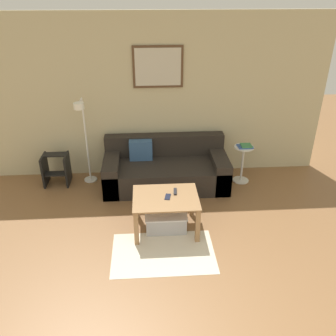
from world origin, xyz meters
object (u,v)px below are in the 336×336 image
(cell_phone, at_px, (168,197))
(couch, at_px, (165,169))
(side_table, at_px, (243,161))
(remote_control, at_px, (175,191))
(coffee_table, at_px, (166,203))
(floor_lamp, at_px, (84,132))
(storage_bin, at_px, (166,218))
(book_stack, at_px, (245,146))
(step_stool, at_px, (56,169))

(cell_phone, bearing_deg, couch, 99.73)
(side_table, relative_size, remote_control, 4.06)
(coffee_table, xyz_separation_m, floor_lamp, (-1.15, 1.24, 0.50))
(coffee_table, relative_size, floor_lamp, 0.60)
(floor_lamp, bearing_deg, storage_bin, -45.92)
(coffee_table, xyz_separation_m, cell_phone, (0.03, -0.00, 0.10))
(floor_lamp, height_order, book_stack, floor_lamp)
(floor_lamp, bearing_deg, coffee_table, -47.09)
(storage_bin, distance_m, step_stool, 2.09)
(side_table, height_order, step_stool, side_table)
(storage_bin, relative_size, floor_lamp, 0.39)
(couch, xyz_separation_m, coffee_table, (-0.07, -1.19, 0.14))
(coffee_table, distance_m, cell_phone, 0.10)
(floor_lamp, height_order, step_stool, floor_lamp)
(coffee_table, xyz_separation_m, side_table, (1.30, 1.19, -0.03))
(storage_bin, bearing_deg, remote_control, 25.30)
(coffee_table, height_order, storage_bin, coffee_table)
(step_stool, bearing_deg, couch, -3.84)
(storage_bin, height_order, cell_phone, cell_phone)
(side_table, bearing_deg, step_stool, 177.77)
(floor_lamp, bearing_deg, step_stool, 173.06)
(side_table, xyz_separation_m, remote_control, (-1.17, -1.08, 0.14))
(remote_control, bearing_deg, step_stool, 151.24)
(side_table, bearing_deg, cell_phone, -137.05)
(couch, height_order, floor_lamp, floor_lamp)
(book_stack, distance_m, cell_phone, 1.76)
(floor_lamp, height_order, remote_control, floor_lamp)
(book_stack, relative_size, remote_control, 1.58)
(book_stack, relative_size, step_stool, 0.48)
(coffee_table, bearing_deg, cell_phone, -5.61)
(step_stool, bearing_deg, storage_bin, -37.01)
(couch, xyz_separation_m, cell_phone, (-0.04, -1.19, 0.24))
(coffee_table, distance_m, floor_lamp, 1.77)
(couch, relative_size, storage_bin, 3.55)
(storage_bin, bearing_deg, step_stool, 142.99)
(remote_control, bearing_deg, storage_bin, -149.80)
(remote_control, bearing_deg, book_stack, 46.79)
(couch, distance_m, step_stool, 1.73)
(book_stack, xyz_separation_m, cell_phone, (-1.29, -1.18, -0.13))
(side_table, relative_size, cell_phone, 4.35)
(coffee_table, relative_size, storage_bin, 1.54)
(floor_lamp, relative_size, cell_phone, 9.95)
(couch, height_order, remote_control, couch)
(remote_control, distance_m, step_stool, 2.17)
(couch, distance_m, floor_lamp, 1.38)
(floor_lamp, distance_m, cell_phone, 1.76)
(couch, bearing_deg, side_table, 0.04)
(remote_control, distance_m, cell_phone, 0.15)
(remote_control, relative_size, step_stool, 0.30)
(storage_bin, relative_size, remote_control, 3.60)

